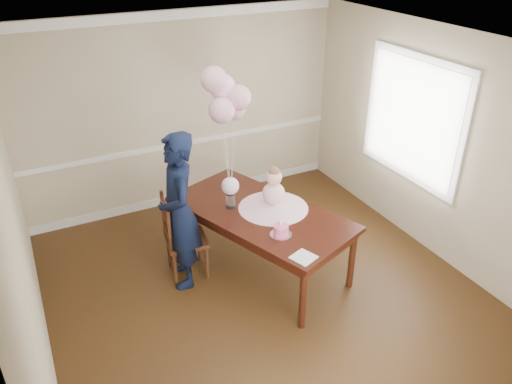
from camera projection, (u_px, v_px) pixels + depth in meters
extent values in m
cube|color=black|center=(268.00, 297.00, 5.52)|extent=(4.50, 5.00, 0.00)
cube|color=silver|center=(272.00, 50.00, 4.22)|extent=(4.50, 5.00, 0.02)
cube|color=tan|center=(184.00, 112.00, 6.83)|extent=(4.50, 0.02, 2.70)
cube|color=tan|center=(471.00, 372.00, 2.91)|extent=(4.50, 0.02, 2.70)
cube|color=tan|center=(22.00, 250.00, 3.99)|extent=(0.02, 5.00, 2.70)
cube|color=tan|center=(442.00, 148.00, 5.76)|extent=(0.02, 5.00, 2.70)
cube|color=white|center=(187.00, 143.00, 7.04)|extent=(4.50, 0.02, 0.07)
cube|color=white|center=(177.00, 15.00, 6.21)|extent=(4.50, 0.02, 0.12)
cube|color=silver|center=(190.00, 195.00, 7.44)|extent=(4.50, 0.02, 0.12)
cube|color=white|center=(413.00, 119.00, 6.04)|extent=(0.02, 1.66, 1.56)
cube|color=silver|center=(412.00, 119.00, 6.04)|extent=(0.01, 1.50, 1.40)
cube|color=black|center=(261.00, 213.00, 5.62)|extent=(1.73, 2.34, 0.05)
cube|color=black|center=(261.00, 219.00, 5.66)|extent=(1.60, 2.20, 0.11)
cylinder|color=black|center=(303.00, 298.00, 4.95)|extent=(0.09, 0.09, 0.74)
cylinder|color=black|center=(352.00, 259.00, 5.52)|extent=(0.09, 0.09, 0.74)
cylinder|color=black|center=(178.00, 227.00, 6.10)|extent=(0.09, 0.09, 0.74)
cylinder|color=black|center=(229.00, 201.00, 6.67)|extent=(0.09, 0.09, 0.74)
cone|color=#EEAFC6|center=(273.00, 204.00, 5.65)|extent=(1.03, 1.03, 0.11)
sphere|color=#FFA1BF|center=(274.00, 193.00, 5.59)|extent=(0.25, 0.25, 0.25)
sphere|color=beige|center=(274.00, 177.00, 5.49)|extent=(0.18, 0.18, 0.18)
sphere|color=brown|center=(274.00, 172.00, 5.46)|extent=(0.13, 0.13, 0.13)
cylinder|color=silver|center=(281.00, 234.00, 5.19)|extent=(0.30, 0.30, 0.01)
cylinder|color=#F54D8D|center=(281.00, 230.00, 5.16)|extent=(0.20, 0.20, 0.11)
sphere|color=white|center=(281.00, 224.00, 5.13)|extent=(0.03, 0.03, 0.03)
sphere|color=white|center=(281.00, 222.00, 5.16)|extent=(0.03, 0.03, 0.03)
cylinder|color=white|center=(231.00, 201.00, 5.65)|extent=(0.14, 0.14, 0.17)
sphere|color=#F5CDDE|center=(230.00, 186.00, 5.56)|extent=(0.20, 0.20, 0.20)
cube|color=silver|center=(304.00, 257.00, 4.84)|extent=(0.27, 0.27, 0.01)
cylinder|color=#B9B9BE|center=(231.00, 191.00, 6.01)|extent=(0.05, 0.05, 0.02)
sphere|color=#E7A3B9|center=(222.00, 110.00, 5.44)|extent=(0.29, 0.29, 0.29)
sphere|color=#E19FAC|center=(238.00, 98.00, 5.50)|extent=(0.29, 0.29, 0.29)
sphere|color=#FFB4DB|center=(223.00, 87.00, 5.49)|extent=(0.29, 0.29, 0.29)
sphere|color=#DE9DAC|center=(214.00, 79.00, 5.38)|extent=(0.29, 0.29, 0.29)
sphere|color=#E5A2C0|center=(233.00, 107.00, 5.69)|extent=(0.29, 0.29, 0.29)
cylinder|color=white|center=(227.00, 159.00, 5.77)|extent=(0.09, 0.04, 0.88)
cylinder|color=silver|center=(235.00, 152.00, 5.79)|extent=(0.12, 0.02, 0.98)
cylinder|color=white|center=(227.00, 148.00, 5.79)|extent=(0.02, 0.10, 1.09)
cylinder|color=silver|center=(223.00, 144.00, 5.73)|extent=(0.12, 0.07, 1.19)
cylinder|color=white|center=(232.00, 156.00, 5.89)|extent=(0.11, 0.12, 0.82)
cube|color=#391C0F|center=(186.00, 240.00, 5.69)|extent=(0.50, 0.50, 0.05)
cylinder|color=#3B1D10|center=(175.00, 269.00, 5.60)|extent=(0.05, 0.05, 0.44)
cylinder|color=#3E1E10|center=(207.00, 263.00, 5.71)|extent=(0.05, 0.05, 0.44)
cylinder|color=#33140E|center=(169.00, 251.00, 5.90)|extent=(0.05, 0.05, 0.44)
cylinder|color=#3A1C0F|center=(199.00, 245.00, 6.01)|extent=(0.05, 0.05, 0.44)
cylinder|color=#3D1E10|center=(170.00, 230.00, 5.34)|extent=(0.05, 0.05, 0.57)
cylinder|color=#3C2310|center=(163.00, 213.00, 5.64)|extent=(0.05, 0.05, 0.57)
cube|color=black|center=(167.00, 230.00, 5.55)|extent=(0.08, 0.41, 0.05)
cube|color=#3B1810|center=(166.00, 218.00, 5.47)|extent=(0.08, 0.41, 0.05)
cube|color=#3D1510|center=(165.00, 205.00, 5.39)|extent=(0.08, 0.41, 0.05)
imported|color=black|center=(179.00, 212.00, 5.37)|extent=(0.54, 0.72, 1.81)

